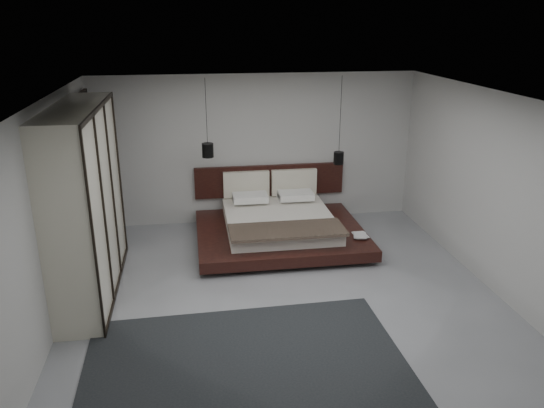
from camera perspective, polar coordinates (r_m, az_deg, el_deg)
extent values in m
plane|color=#95989E|center=(7.74, 1.27, -9.50)|extent=(6.00, 6.00, 0.00)
plane|color=white|center=(6.84, 1.45, 11.50)|extent=(6.00, 6.00, 0.00)
plane|color=#B3B2B0|center=(10.02, -1.68, 5.90)|extent=(6.00, 0.00, 6.00)
plane|color=#B3B2B0|center=(4.52, 8.23, -12.05)|extent=(6.00, 0.00, 6.00)
plane|color=#B3B2B0|center=(7.29, -22.55, -0.87)|extent=(0.00, 6.00, 6.00)
plane|color=#B3B2B0|center=(8.23, 22.40, 1.37)|extent=(0.00, 6.00, 6.00)
cube|color=black|center=(9.60, -19.03, 3.60)|extent=(0.05, 0.90, 2.60)
cube|color=black|center=(9.31, 0.87, -4.01)|extent=(2.25, 1.84, 0.08)
cube|color=black|center=(9.26, 0.88, -3.25)|extent=(2.86, 2.35, 0.18)
cube|color=silver|center=(9.30, 0.75, -1.78)|extent=(1.84, 2.04, 0.22)
cube|color=black|center=(8.52, 1.64, -2.83)|extent=(1.86, 0.72, 0.05)
cube|color=white|center=(9.92, -2.45, 0.64)|extent=(0.63, 0.41, 0.12)
cube|color=white|center=(10.04, 2.42, 0.88)|extent=(0.63, 0.41, 0.12)
cube|color=white|center=(9.77, -2.36, 0.70)|extent=(0.63, 0.41, 0.12)
cube|color=white|center=(9.89, 2.58, 0.95)|extent=(0.63, 0.41, 0.12)
cube|color=black|center=(10.17, -0.25, 2.56)|extent=(2.86, 0.08, 0.60)
cube|color=silver|center=(10.04, -2.77, 2.13)|extent=(0.87, 0.10, 0.50)
cube|color=silver|center=(10.17, 2.39, 2.37)|extent=(0.87, 0.10, 0.50)
imported|color=#99724C|center=(9.02, 8.83, -3.39)|extent=(0.23, 0.31, 0.03)
imported|color=#99724C|center=(8.98, 8.77, -3.32)|extent=(0.28, 0.34, 0.02)
cylinder|color=black|center=(9.16, -7.10, 9.87)|extent=(0.01, 0.01, 1.11)
cylinder|color=black|center=(9.29, -6.93, 5.76)|extent=(0.20, 0.20, 0.25)
cylinder|color=#FFE0B2|center=(9.32, -6.90, 5.11)|extent=(0.15, 0.15, 0.01)
cylinder|color=black|center=(9.54, 7.38, 9.51)|extent=(0.01, 0.01, 1.35)
cylinder|color=black|center=(9.71, 7.18, 4.93)|extent=(0.18, 0.18, 0.23)
cylinder|color=#FFE0B2|center=(9.73, 7.15, 4.37)|extent=(0.14, 0.14, 0.01)
cube|color=beige|center=(7.74, -19.48, 0.11)|extent=(0.61, 2.66, 2.66)
cube|color=black|center=(7.38, -18.15, 9.81)|extent=(0.03, 2.66, 0.06)
cube|color=black|center=(8.19, -16.25, -8.38)|extent=(0.03, 2.66, 0.06)
cube|color=black|center=(6.46, -18.65, -3.60)|extent=(0.03, 0.05, 2.66)
cube|color=black|center=(7.27, -17.59, -0.90)|extent=(0.03, 0.05, 2.66)
cube|color=black|center=(8.10, -16.75, 1.25)|extent=(0.03, 0.05, 2.66)
cube|color=black|center=(8.94, -16.06, 3.01)|extent=(0.03, 0.05, 2.66)
cube|color=black|center=(6.23, -2.68, -17.41)|extent=(3.70, 2.68, 0.02)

